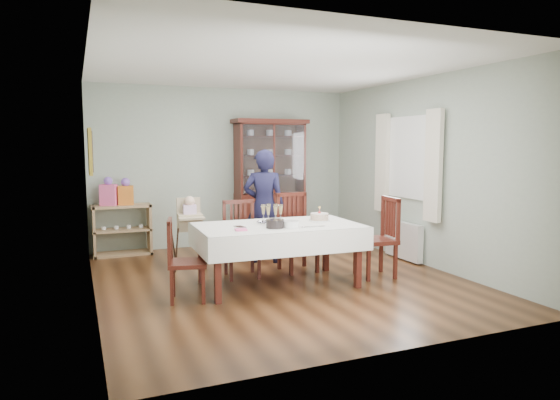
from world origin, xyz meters
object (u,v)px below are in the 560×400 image
high_chair (190,240)px  china_cabinet (270,180)px  dining_table (278,255)px  sideboard (122,230)px  chair_far_left (242,254)px  gift_bag_pink (109,193)px  gift_bag_orange (126,193)px  birthday_cake (319,217)px  champagne_tray (272,217)px  chair_far_right (297,248)px  woman (264,206)px  chair_end_left (186,276)px  chair_end_right (377,253)px

high_chair → china_cabinet: bearing=39.7°
dining_table → sideboard: sideboard is taller
chair_far_left → gift_bag_pink: 2.57m
china_cabinet → gift_bag_pink: 2.69m
dining_table → chair_far_left: size_ratio=2.04×
gift_bag_pink → gift_bag_orange: (0.26, 0.00, -0.01)m
dining_table → birthday_cake: bearing=7.1°
sideboard → gift_bag_orange: size_ratio=2.12×
china_cabinet → champagne_tray: 2.56m
china_cabinet → chair_far_right: bearing=-100.2°
gift_bag_orange → sideboard: bearing=164.2°
chair_far_right → champagne_tray: bearing=-142.9°
chair_far_left → champagne_tray: bearing=-53.5°
sideboard → chair_far_right: bearing=-42.4°
china_cabinet → sideboard: china_cabinet is taller
woman → china_cabinet: bearing=-91.7°
china_cabinet → dining_table: bearing=-109.1°
woman → gift_bag_pink: bearing=-8.6°
gift_bag_pink → champagne_tray: bearing=-53.1°
china_cabinet → sideboard: bearing=179.5°
china_cabinet → chair_far_left: size_ratio=2.18×
sideboard → chair_far_left: chair_far_left is taller
high_chair → gift_bag_pink: size_ratio=2.27×
sideboard → birthday_cake: size_ratio=3.35×
chair_far_right → woman: bearing=108.9°
dining_table → china_cabinet: size_ratio=0.94×
woman → high_chair: (-1.08, 0.11, -0.44)m
chair_far_left → chair_end_left: bearing=-134.5°
chair_far_left → chair_far_right: 0.81m
chair_end_left → birthday_cake: bearing=-68.9°
dining_table → gift_bag_pink: size_ratio=4.54×
birthday_cake → gift_bag_orange: (-2.16, 2.44, 0.18)m
high_chair → gift_bag_orange: gift_bag_orange is taller
china_cabinet → champagne_tray: size_ratio=5.69×
china_cabinet → chair_far_right: (-0.35, -1.94, -0.81)m
high_chair → gift_bag_pink: bearing=135.0°
chair_end_left → china_cabinet: bearing=-24.2°
chair_far_right → woman: size_ratio=0.64×
chair_end_right → woman: woman is taller
sideboard → gift_bag_pink: size_ratio=2.01×
chair_end_left → champagne_tray: bearing=-61.8°
woman → birthday_cake: woman is taller
high_chair → champagne_tray: 1.50m
chair_end_right → champagne_tray: (-1.39, 0.24, 0.52)m
woman → chair_end_left: bearing=67.1°
chair_far_left → birthday_cake: size_ratio=3.71×
chair_far_left → birthday_cake: (0.89, -0.50, 0.51)m
woman → chair_far_right: bearing=133.7°
china_cabinet → chair_far_left: china_cabinet is taller
champagne_tray → gift_bag_orange: 2.84m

